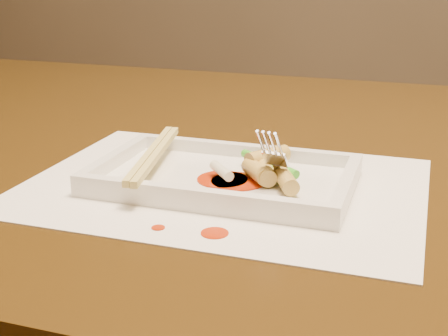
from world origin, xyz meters
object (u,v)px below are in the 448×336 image
(chopstick_a, at_px, (150,153))
(table, at_px, (235,212))
(plate_base, at_px, (224,181))
(fork, at_px, (298,108))
(placemat, at_px, (224,185))

(chopstick_a, bearing_deg, table, 75.74)
(chopstick_a, bearing_deg, plate_base, 0.00)
(fork, bearing_deg, placemat, -165.58)
(placemat, bearing_deg, fork, 14.42)
(placemat, bearing_deg, table, 103.29)
(table, xyz_separation_m, plate_base, (0.04, -0.17, 0.11))
(plate_base, distance_m, fork, 0.11)
(table, relative_size, fork, 10.00)
(table, bearing_deg, plate_base, -76.71)
(table, bearing_deg, placemat, -76.71)
(placemat, relative_size, chopstick_a, 2.11)
(plate_base, bearing_deg, table, 103.29)
(table, relative_size, placemat, 3.50)
(placemat, xyz_separation_m, chopstick_a, (-0.08, 0.00, 0.03))
(chopstick_a, distance_m, fork, 0.16)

